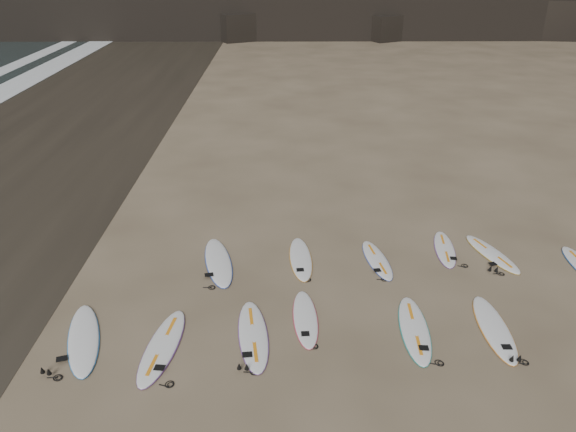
% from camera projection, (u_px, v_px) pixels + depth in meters
% --- Properties ---
extents(ground, '(240.00, 240.00, 0.00)m').
position_uv_depth(ground, '(346.00, 323.00, 13.14)').
color(ground, '#897559').
rests_on(ground, ground).
extents(surfboard_0, '(0.97, 2.76, 0.10)m').
position_uv_depth(surfboard_0, '(162.00, 346.00, 12.32)').
color(surfboard_0, white).
rests_on(surfboard_0, ground).
extents(surfboard_1, '(0.96, 2.71, 0.10)m').
position_uv_depth(surfboard_1, '(253.00, 335.00, 12.68)').
color(surfboard_1, white).
rests_on(surfboard_1, ground).
extents(surfboard_2, '(0.64, 2.33, 0.08)m').
position_uv_depth(surfboard_2, '(305.00, 318.00, 13.26)').
color(surfboard_2, white).
rests_on(surfboard_2, ground).
extents(surfboard_3, '(0.78, 2.64, 0.09)m').
position_uv_depth(surfboard_3, '(414.00, 329.00, 12.88)').
color(surfboard_3, white).
rests_on(surfboard_3, ground).
extents(surfboard_4, '(0.69, 2.62, 0.09)m').
position_uv_depth(surfboard_4, '(494.00, 328.00, 12.91)').
color(surfboard_4, white).
rests_on(surfboard_4, ground).
extents(surfboard_5, '(1.26, 2.87, 0.10)m').
position_uv_depth(surfboard_5, '(218.00, 261.00, 15.64)').
color(surfboard_5, white).
rests_on(surfboard_5, ground).
extents(surfboard_6, '(0.72, 2.49, 0.09)m').
position_uv_depth(surfboard_6, '(301.00, 258.00, 15.81)').
color(surfboard_6, white).
rests_on(surfboard_6, ground).
extents(surfboard_7, '(0.86, 2.31, 0.08)m').
position_uv_depth(surfboard_7, '(377.00, 260.00, 15.75)').
color(surfboard_7, white).
rests_on(surfboard_7, ground).
extents(surfboard_8, '(0.82, 2.28, 0.08)m').
position_uv_depth(surfboard_8, '(445.00, 249.00, 16.33)').
color(surfboard_8, white).
rests_on(surfboard_8, ground).
extents(surfboard_9, '(1.26, 2.45, 0.09)m').
position_uv_depth(surfboard_9, '(492.00, 254.00, 16.06)').
color(surfboard_9, white).
rests_on(surfboard_9, ground).
extents(surfboard_11, '(1.42, 2.80, 0.10)m').
position_uv_depth(surfboard_11, '(83.00, 338.00, 12.55)').
color(surfboard_11, white).
rests_on(surfboard_11, ground).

